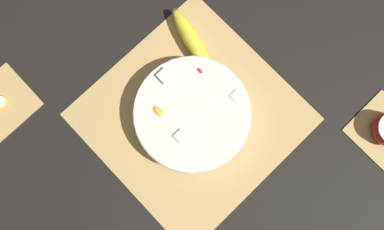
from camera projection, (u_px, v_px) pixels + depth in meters
name	position (u px, v px, depth m)	size (l,w,h in m)	color
ground_plane	(192.00, 117.00, 0.85)	(6.00, 6.00, 0.00)	black
bamboo_mat_center	(192.00, 117.00, 0.85)	(0.42, 0.43, 0.01)	tan
coaster_mat_near_left	(2.00, 103.00, 0.85)	(0.14, 0.14, 0.01)	tan
coaster_mat_far_right	(384.00, 131.00, 0.84)	(0.14, 0.14, 0.01)	tan
fruit_salad_bowl	(192.00, 114.00, 0.82)	(0.26, 0.26, 0.06)	silver
whole_banana	(192.00, 41.00, 0.86)	(0.18, 0.08, 0.04)	yellow
banana_coin_single	(0.00, 102.00, 0.85)	(0.03, 0.03, 0.01)	#F7EFC6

